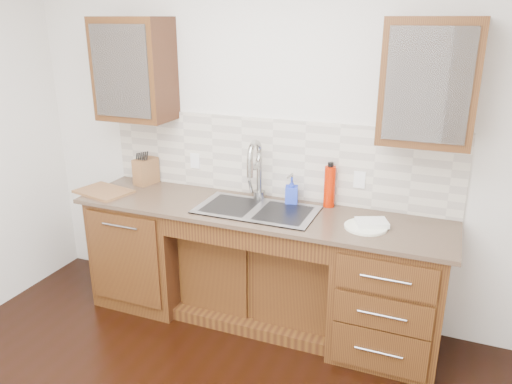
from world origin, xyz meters
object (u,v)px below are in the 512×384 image
at_px(soap_bottle, 292,191).
at_px(water_bottle, 330,187).
at_px(knife_block, 146,171).
at_px(cutting_board, 104,191).
at_px(plate, 366,227).

distance_m(soap_bottle, water_bottle, 0.27).
relative_size(knife_block, cutting_board, 0.51).
height_order(soap_bottle, cutting_board, soap_bottle).
distance_m(plate, cutting_board, 2.01).
distance_m(soap_bottle, plate, 0.64).
distance_m(soap_bottle, cutting_board, 1.46).
xyz_separation_m(plate, knife_block, (-1.83, 0.25, 0.10)).
relative_size(soap_bottle, water_bottle, 0.66).
xyz_separation_m(water_bottle, cutting_board, (-1.69, -0.36, -0.14)).
xyz_separation_m(soap_bottle, water_bottle, (0.27, 0.05, 0.05)).
distance_m(water_bottle, cutting_board, 1.73).
height_order(soap_bottle, plate, soap_bottle).
distance_m(plate, knife_block, 1.84).
relative_size(soap_bottle, plate, 0.71).
height_order(soap_bottle, knife_block, knife_block).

